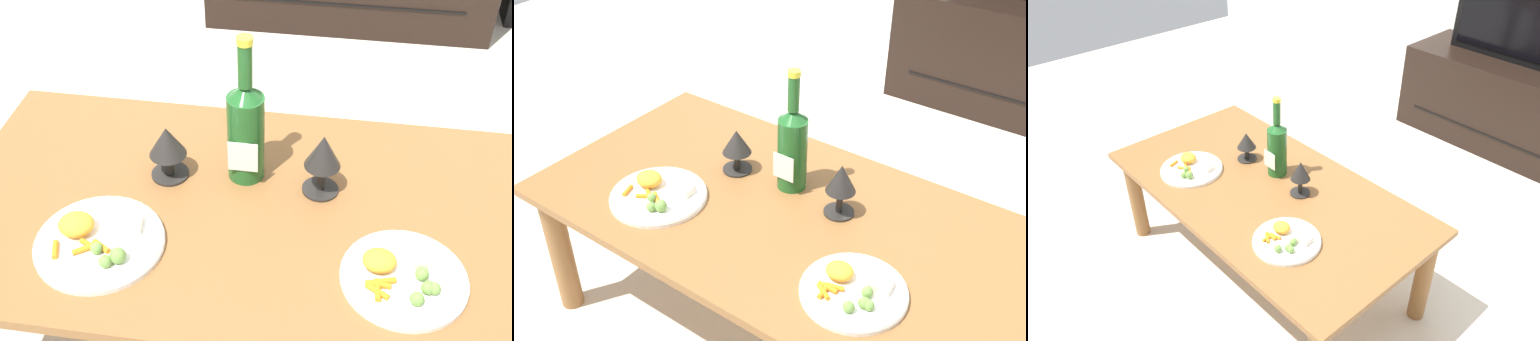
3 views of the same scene
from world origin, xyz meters
The scene contains 9 objects.
ground_plane centered at (0.00, 0.00, 0.00)m, with size 6.40×6.40×0.00m, color beige.
dining_table centered at (0.00, 0.00, 0.40)m, with size 1.37×0.73×0.47m.
tv_stand centered at (0.13, 1.86, 0.27)m, with size 1.25×0.50×0.54m.
tv_screen centered at (0.13, 1.86, 0.82)m, with size 0.89×0.05×0.56m.
wine_bottle centered at (-0.05, 0.11, 0.61)m, with size 0.08×0.08×0.36m.
goblet_left centered at (-0.22, 0.08, 0.56)m, with size 0.09×0.09×0.13m.
goblet_right centered at (0.13, 0.08, 0.57)m, with size 0.08×0.08×0.15m.
dinner_plate_left centered at (-0.31, -0.15, 0.48)m, with size 0.27×0.27×0.05m.
dinner_plate_right centered at (0.30, -0.15, 0.48)m, with size 0.25×0.25×0.05m.
Camera 3 is at (1.28, -1.04, 1.69)m, focal length 34.86 mm.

